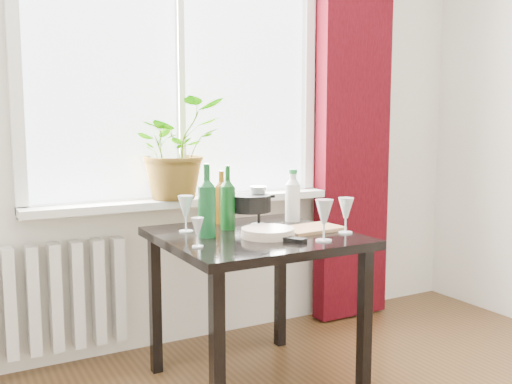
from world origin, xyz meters
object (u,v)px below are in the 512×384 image
plate_stack (268,232)px  wineglass_front_left (198,232)px  radiator (44,299)px  wine_bottle_left (207,200)px  fondue_pot (250,211)px  wine_bottle_right (228,197)px  wineglass_back_left (186,213)px  cutting_board (310,229)px  bottle_amber (222,197)px  potted_plant (176,148)px  wineglass_front_right (324,220)px  wineglass_back_center (258,205)px  cleaning_bottle (293,195)px  table (254,253)px  wineglass_far_right (346,215)px  tv_remote (287,239)px

plate_stack → wineglass_front_left: bearing=-172.9°
radiator → wine_bottle_left: (0.62, -0.60, 0.53)m
plate_stack → fondue_pot: 0.27m
wine_bottle_right → wineglass_front_left: size_ratio=2.48×
wineglass_back_left → cutting_board: bearing=-25.6°
bottle_amber → wineglass_back_left: (-0.24, -0.12, -0.05)m
wineglass_back_left → wineglass_front_left: size_ratio=1.40×
plate_stack → cutting_board: bearing=7.9°
radiator → potted_plant: size_ratio=1.47×
radiator → fondue_pot: fondue_pot is taller
cutting_board → radiator: bearing=148.3°
radiator → wine_bottle_right: bearing=-31.0°
fondue_pot → cutting_board: (0.21, -0.22, -0.07)m
wine_bottle_left → bottle_amber: size_ratio=1.22×
wineglass_front_right → wineglass_back_center: wineglass_back_center is taller
wine_bottle_left → wineglass_front_left: 0.24m
radiator → cleaning_bottle: bearing=-20.3°
wine_bottle_left → wineglass_front_right: (0.41, -0.33, -0.08)m
table → wine_bottle_right: bearing=111.3°
wineglass_far_right → wineglass_front_left: 0.73m
wineglass_front_left → tv_remote: wineglass_front_left is taller
wineglass_back_center → wineglass_front_left: bearing=-145.3°
tv_remote → bottle_amber: bearing=69.4°
cleaning_bottle → cutting_board: bearing=-104.0°
wineglass_front_right → wineglass_back_center: bearing=97.3°
cleaning_bottle → wineglass_front_left: size_ratio=2.16×
radiator → cutting_board: (1.12, -0.69, 0.37)m
wineglass_front_right → plate_stack: wineglass_front_right is taller
cleaning_bottle → wineglass_back_center: bearing=-177.2°
wine_bottle_right → cleaning_bottle: size_ratio=1.14×
tv_remote → wineglass_far_right: bearing=-24.8°
wineglass_back_center → wine_bottle_left: bearing=-156.7°
table → wineglass_far_right: wineglass_far_right is taller
wine_bottle_right → cleaning_bottle: 0.40m
table → wine_bottle_left: bearing=172.0°
bottle_amber → wineglass_far_right: (0.40, -0.51, -0.05)m
wineglass_back_left → fondue_pot: (0.33, -0.04, -0.01)m
table → wineglass_back_center: 0.29m
wine_bottle_right → wineglass_back_left: 0.22m
wineglass_front_left → tv_remote: size_ratio=0.73×
wine_bottle_left → wineglass_far_right: bearing=-20.9°
radiator → wineglass_back_left: wineglass_back_left is taller
wineglass_back_left → plate_stack: bearing=-46.3°
bottle_amber → wine_bottle_right: bearing=-104.8°
plate_stack → wine_bottle_left: bearing=151.7°
wineglass_back_left → bottle_amber: bearing=26.2°
bottle_amber → table: bearing=-86.5°
wine_bottle_left → wineglass_far_right: 0.65m
plate_stack → tv_remote: size_ratio=1.43×
plate_stack → tv_remote: bearing=-75.2°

